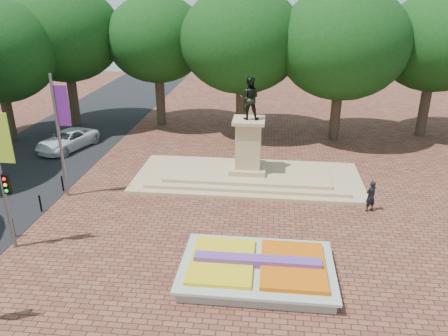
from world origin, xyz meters
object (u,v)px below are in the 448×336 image
(van, at_px, (67,140))
(pedestrian, at_px, (371,196))
(flower_bed, at_px, (258,269))
(monument, at_px, (248,166))

(van, xyz_separation_m, pedestrian, (20.41, -7.60, 0.18))
(pedestrian, bearing_deg, flower_bed, 17.75)
(flower_bed, xyz_separation_m, pedestrian, (5.72, 6.50, 0.49))
(van, distance_m, pedestrian, 21.78)
(flower_bed, xyz_separation_m, monument, (-1.03, 10.00, 0.50))
(flower_bed, bearing_deg, pedestrian, 48.66)
(monument, height_order, van, monument)
(flower_bed, relative_size, van, 1.27)
(van, height_order, pedestrian, pedestrian)
(flower_bed, distance_m, van, 20.37)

